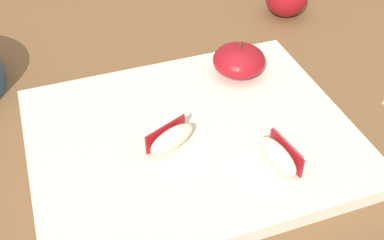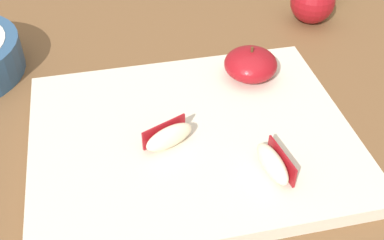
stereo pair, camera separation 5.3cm
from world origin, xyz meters
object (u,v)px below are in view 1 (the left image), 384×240
at_px(apple_half_skin_up, 239,60).
at_px(apple_wedge_near_knife, 279,156).
at_px(cutting_board, 192,138).
at_px(apple_wedge_middle, 171,138).

xyz_separation_m(apple_half_skin_up, apple_wedge_near_knife, (-0.03, -0.18, -0.01)).
distance_m(cutting_board, apple_half_skin_up, 0.14).
bearing_deg(cutting_board, apple_wedge_near_knife, -48.27).
bearing_deg(apple_wedge_middle, cutting_board, 26.65).
distance_m(apple_half_skin_up, apple_wedge_middle, 0.17).
relative_size(cutting_board, apple_wedge_near_knife, 6.01).
bearing_deg(apple_wedge_middle, apple_half_skin_up, 39.85).
relative_size(apple_half_skin_up, apple_wedge_middle, 1.12).
bearing_deg(apple_wedge_near_knife, apple_half_skin_up, 80.35).
xyz_separation_m(cutting_board, apple_half_skin_up, (0.10, 0.10, 0.03)).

